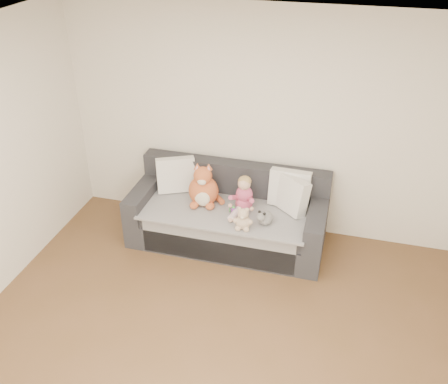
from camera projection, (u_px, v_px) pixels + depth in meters
name	position (u px, v px, depth m)	size (l,w,h in m)	color
room_shell	(205.00, 229.00, 3.80)	(5.00, 5.00, 5.00)	brown
sofa	(228.00, 217.00, 5.72)	(2.20, 0.94, 0.85)	#25252A
cushion_left	(176.00, 175.00, 5.82)	(0.49, 0.37, 0.42)	silver
cushion_right_back	(290.00, 188.00, 5.55)	(0.46, 0.22, 0.43)	silver
cushion_right_front	(291.00, 194.00, 5.46)	(0.46, 0.43, 0.41)	silver
toddler	(243.00, 197.00, 5.45)	(0.29, 0.42, 0.41)	#C1446F
plush_cat	(204.00, 189.00, 5.57)	(0.42, 0.39, 0.52)	#BE582A
teddy_bear	(243.00, 220.00, 5.18)	(0.21, 0.15, 0.26)	#C8B08B
plush_cow	(265.00, 218.00, 5.27)	(0.16, 0.23, 0.19)	white
sippy_cup	(233.00, 209.00, 5.46)	(0.09, 0.07, 0.10)	purple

